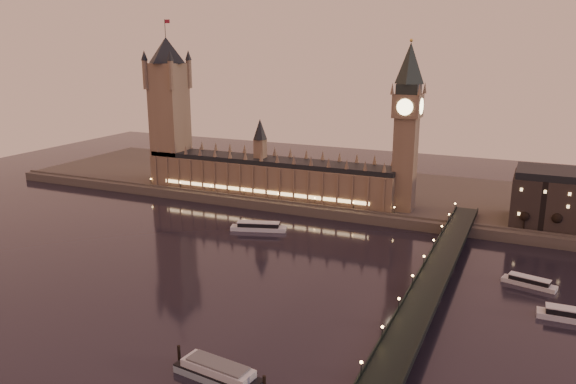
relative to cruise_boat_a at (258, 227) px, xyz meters
name	(u,v)px	position (x,y,z in m)	size (l,w,h in m)	color
ground	(232,273)	(18.05, -62.76, -2.31)	(700.00, 700.00, 0.00)	black
far_embankment	(383,194)	(48.05, 102.24, 0.69)	(560.00, 130.00, 6.00)	#423D35
palace_of_westminster	(268,172)	(-22.08, 58.23, 19.40)	(180.00, 26.62, 52.00)	brown
victoria_tower	(169,103)	(-101.95, 58.24, 63.48)	(31.68, 31.68, 118.00)	brown
big_ben	(407,117)	(72.04, 58.23, 61.65)	(17.68, 17.68, 104.00)	brown
westminster_bridge	(425,296)	(109.66, -62.76, 3.21)	(13.20, 260.00, 15.30)	black
bare_tree_0	(527,217)	(144.59, 46.24, 11.48)	(5.15, 5.15, 10.46)	black
bare_tree_1	(558,220)	(160.25, 46.24, 11.48)	(5.15, 5.15, 10.46)	black
cruise_boat_a	(258,227)	(0.00, 0.00, 0.00)	(33.33, 16.62, 5.23)	silver
cruise_boat_b	(529,282)	(148.57, -20.03, -0.40)	(24.20, 11.19, 4.33)	silver
cruise_boat_c	(571,315)	(164.82, -49.30, -0.08)	(25.44, 7.47, 5.05)	silver
moored_barge	(218,372)	(58.22, -142.23, 0.49)	(35.90, 12.52, 6.63)	#88A1AD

